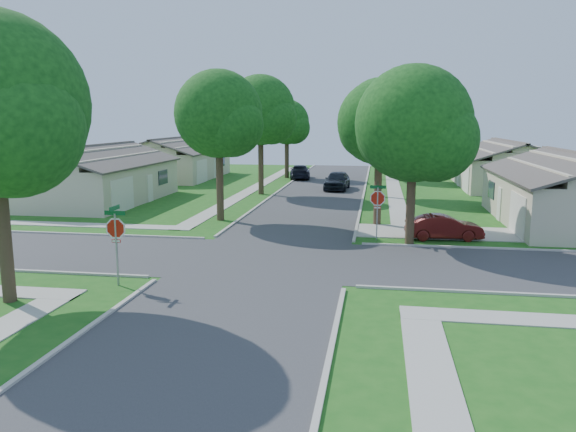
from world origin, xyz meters
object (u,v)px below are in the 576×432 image
(house_ne_near, at_px, (574,198))
(car_driveway, at_px, (444,227))
(stop_sign_ne, at_px, (378,201))
(tree_e_near, at_px, (380,127))
(tree_w_mid, at_px, (261,113))
(car_curb_west, at_px, (300,172))
(tree_w_near, at_px, (219,118))
(tree_ne_corner, at_px, (415,129))
(house_nw_near, at_px, (95,181))
(tree_e_mid, at_px, (381,116))
(house_ne_far, at_px, (506,170))
(house_nw_far, at_px, (176,163))
(car_curb_east, at_px, (337,180))
(tree_e_far, at_px, (380,120))
(tree_w_far, at_px, (287,124))
(stop_sign_sw, at_px, (116,232))

(house_ne_near, height_order, car_driveway, house_ne_near)
(stop_sign_ne, relative_size, tree_e_near, 0.36)
(tree_w_mid, distance_m, car_curb_west, 13.54)
(tree_w_near, height_order, tree_ne_corner, tree_w_near)
(tree_w_near, distance_m, house_nw_near, 13.63)
(tree_e_mid, height_order, car_curb_west, tree_e_mid)
(tree_e_near, height_order, tree_w_near, tree_w_near)
(house_ne_far, bearing_deg, car_driveway, -108.62)
(house_ne_far, xyz_separation_m, car_curb_west, (-19.19, 4.17, -0.80))
(house_nw_far, bearing_deg, car_curb_west, 5.25)
(tree_ne_corner, height_order, car_curb_east, tree_ne_corner)
(tree_e_far, height_order, house_nw_near, tree_e_far)
(house_ne_near, relative_size, car_curb_east, 2.86)
(house_ne_far, bearing_deg, tree_ne_corner, -111.23)
(stop_sign_ne, bearing_deg, house_nw_near, 153.54)
(tree_e_far, distance_m, tree_w_near, 26.71)
(tree_w_far, distance_m, tree_ne_corner, 31.77)
(stop_sign_ne, xyz_separation_m, tree_ne_corner, (1.66, -0.49, 3.56))
(tree_e_far, xyz_separation_m, house_ne_far, (11.24, -5.01, -4.46))
(tree_w_near, xyz_separation_m, house_ne_far, (20.64, 19.99, -4.60))
(stop_sign_sw, height_order, stop_sign_ne, same)
(stop_sign_sw, xyz_separation_m, tree_e_mid, (9.46, 25.71, 4.22))
(car_driveway, bearing_deg, house_nw_near, 62.33)
(tree_w_mid, distance_m, car_driveway, 20.89)
(tree_e_near, xyz_separation_m, car_driveway, (3.33, -3.51, -5.01))
(tree_e_far, relative_size, house_ne_near, 0.64)
(house_nw_near, bearing_deg, house_ne_near, -7.13)
(tree_e_far, bearing_deg, tree_w_mid, -125.85)
(tree_e_mid, xyz_separation_m, house_ne_near, (11.23, -10.01, -4.74))
(tree_w_near, distance_m, house_nw_far, 26.05)
(house_ne_near, relative_size, car_driveway, 3.55)
(tree_e_mid, distance_m, tree_w_near, 15.25)
(tree_ne_corner, relative_size, car_curb_east, 1.82)
(tree_e_mid, xyz_separation_m, house_ne_far, (11.23, 7.99, -4.74))
(tree_e_far, xyz_separation_m, tree_w_near, (-9.40, -25.00, 0.14))
(tree_w_mid, relative_size, car_driveway, 2.50)
(house_ne_far, height_order, car_curb_west, house_ne_far)
(stop_sign_sw, height_order, car_curb_east, stop_sign_sw)
(stop_sign_sw, xyz_separation_m, stop_sign_ne, (9.40, 9.40, 0.00))
(tree_w_near, relative_size, tree_w_far, 1.12)
(tree_e_mid, bearing_deg, tree_w_far, 125.90)
(tree_w_mid, xyz_separation_m, car_curb_west, (1.44, 12.16, -5.77))
(tree_e_near, distance_m, tree_e_far, 25.00)
(tree_e_mid, distance_m, tree_e_far, 13.00)
(stop_sign_ne, distance_m, tree_w_mid, 19.31)
(tree_e_mid, bearing_deg, house_nw_far, 152.09)
(tree_e_far, bearing_deg, car_curb_west, -174.00)
(tree_e_far, height_order, tree_w_far, tree_e_far)
(stop_sign_ne, bearing_deg, tree_e_near, 89.32)
(house_ne_near, distance_m, car_driveway, 9.68)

